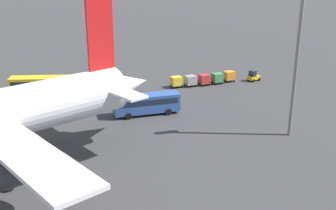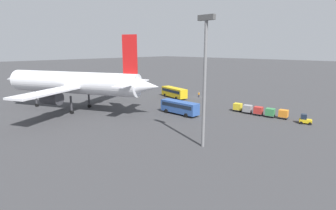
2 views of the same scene
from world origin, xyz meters
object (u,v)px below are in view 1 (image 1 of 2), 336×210
cargo_cart_green (217,78)px  worker_person (70,79)px  baggage_tug (253,76)px  shuttle_bus_far (146,103)px  cargo_cart_grey (191,80)px  shuttle_bus_near (41,84)px  cargo_cart_orange (229,76)px  cargo_cart_yellow (176,81)px  cargo_cart_red (204,79)px

cargo_cart_green → worker_person: bearing=-18.0°
baggage_tug → cargo_cart_green: bearing=-22.4°
worker_person → shuttle_bus_far: bearing=115.3°
baggage_tug → cargo_cart_grey: size_ratio=1.23×
cargo_cart_green → shuttle_bus_near: bearing=-4.7°
shuttle_bus_far → worker_person: bearing=-64.9°
cargo_cart_orange → cargo_cart_grey: same height
cargo_cart_yellow → shuttle_bus_far: bearing=54.3°
cargo_cart_yellow → cargo_cart_grey: bearing=175.9°
cargo_cart_green → cargo_cart_red: (2.77, 0.20, 0.00)m
shuttle_bus_near → cargo_cart_yellow: bearing=-173.0°
shuttle_bus_far → cargo_cart_green: shuttle_bus_far is taller
cargo_cart_orange → cargo_cart_green: bearing=13.7°
cargo_cart_green → cargo_cart_grey: same height
cargo_cart_orange → cargo_cart_yellow: same height
baggage_tug → cargo_cart_grey: (13.10, -0.06, 0.25)m
shuttle_bus_near → worker_person: 8.19m
shuttle_bus_far → baggage_tug: bearing=-154.3°
shuttle_bus_near → cargo_cart_green: shuttle_bus_near is taller
cargo_cart_green → cargo_cart_yellow: bearing=-0.0°
baggage_tug → cargo_cart_orange: (4.79, -0.93, 0.25)m
cargo_cart_orange → cargo_cart_red: (5.54, 0.88, 0.00)m
baggage_tug → shuttle_bus_far: bearing=5.4°
cargo_cart_grey → cargo_cart_orange: bearing=-174.0°
baggage_tug → cargo_cart_yellow: bearing=-21.4°
shuttle_bus_far → cargo_cart_red: shuttle_bus_far is taller
cargo_cart_orange → cargo_cart_green: same height
cargo_cart_green → baggage_tug: bearing=178.1°
worker_person → cargo_cart_green: 28.47m
cargo_cart_grey → baggage_tug: bearing=179.7°
shuttle_bus_far → baggage_tug: 27.48m
cargo_cart_red → cargo_cart_grey: same height
shuttle_bus_far → worker_person: (9.95, -21.05, -1.03)m
worker_person → cargo_cart_yellow: 20.73m
worker_person → cargo_cart_yellow: (-18.78, 8.78, 0.32)m
cargo_cart_orange → cargo_cart_grey: bearing=6.0°
shuttle_bus_far → cargo_cart_red: size_ratio=4.64×
shuttle_bus_near → baggage_tug: 40.12m
baggage_tug → cargo_cart_green: baggage_tug is taller
cargo_cart_orange → shuttle_bus_far: bearing=33.0°
shuttle_bus_near → baggage_tug: bearing=-170.9°
worker_person → cargo_cart_yellow: bearing=154.9°
shuttle_bus_far → cargo_cart_yellow: (-8.83, -12.27, -0.71)m
shuttle_bus_far → baggage_tug: shuttle_bus_far is taller
shuttle_bus_far → worker_person: shuttle_bus_far is taller
shuttle_bus_far → cargo_cart_green: 21.09m
shuttle_bus_far → shuttle_bus_near: bearing=-44.6°
cargo_cart_green → cargo_cart_red: same height
cargo_cart_grey → shuttle_bus_near: bearing=-6.1°
baggage_tug → cargo_cart_yellow: size_ratio=1.23×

